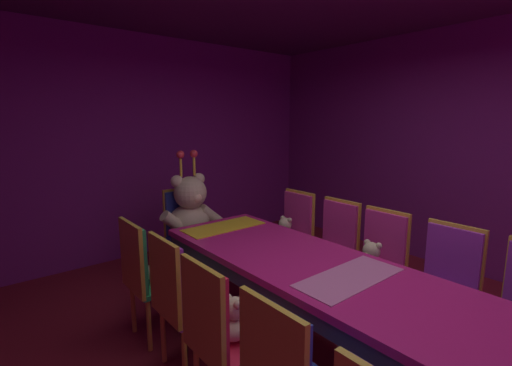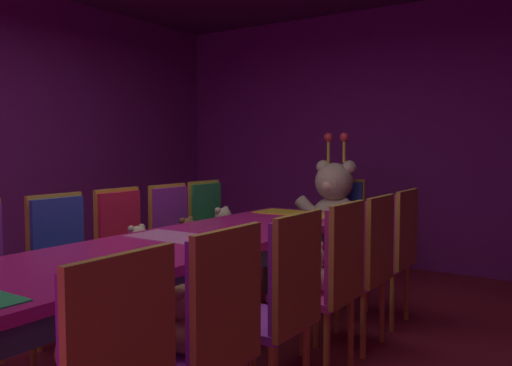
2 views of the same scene
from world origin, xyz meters
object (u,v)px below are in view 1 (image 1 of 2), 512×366
Objects in this scene: chair_left_5 at (143,269)px; chair_right_3 at (380,255)px; banquet_table at (349,290)px; teddy_left_3 at (236,321)px; chair_left_3 at (215,326)px; teddy_left_5 at (160,265)px; teddy_right_5 at (285,232)px; chair_right_2 at (448,277)px; throne_chair at (184,223)px; chair_left_4 at (176,292)px; chair_right_5 at (294,227)px; teddy_right_3 at (371,261)px; chair_right_4 at (336,240)px; teddy_left_4 at (195,288)px; king_teddy_bear at (191,211)px.

chair_right_3 is (1.68, -1.02, 0.00)m from chair_left_5.
chair_left_5 is (-0.85, 1.30, -0.06)m from banquet_table.
chair_left_5 reaches higher than teddy_left_3.
banquet_table is 3.40× the size of chair_left_3.
chair_left_3 is 3.06× the size of teddy_left_5.
teddy_right_5 is (1.39, 1.03, 0.00)m from teddy_left_3.
teddy_left_3 is 1.63m from chair_right_2.
throne_chair is (0.00, 2.22, -0.06)m from banquet_table.
chair_left_4 and chair_right_5 have the same top height.
chair_left_3 is 1.00× the size of throne_chair.
teddy_right_3 is at bearing -36.08° from teddy_left_5.
teddy_left_5 is 0.33× the size of chair_right_3.
chair_right_4 reaches higher than teddy_left_5.
teddy_left_4 is 1.47m from teddy_right_5.
chair_left_3 is 1.53m from teddy_right_3.
chair_left_3 reaches higher than teddy_right_5.
teddy_right_3 reaches higher than teddy_left_3.
throne_chair is at bearing 180.00° from king_teddy_bear.
teddy_left_3 is 1.00× the size of teddy_left_4.
chair_right_5 is at bearing 0.55° from chair_left_5.
chair_left_4 is at bearing -86.73° from chair_left_5.
teddy_right_3 is 1.04m from chair_right_5.
chair_right_2 is 1.03m from chair_right_4.
king_teddy_bear reaches higher than chair_left_4.
teddy_left_5 is at bearing 0.00° from chair_left_5.
teddy_left_5 is (-0.00, 1.02, 0.01)m from teddy_left_3.
king_teddy_bear is at bearing -70.18° from chair_right_2.
chair_right_4 reaches higher than teddy_right_5.
chair_left_5 is (-0.01, 1.02, 0.00)m from chair_left_3.
teddy_left_3 is at bearing -92.47° from teddy_left_4.
banquet_table is 3.48× the size of king_teddy_bear.
teddy_left_5 is 2.20m from chair_right_2.
chair_right_5 reaches higher than teddy_right_5.
king_teddy_bear is at bearing -64.66° from chair_right_3.
teddy_left_5 is 1.04m from king_teddy_bear.
chair_left_3 is 2.11m from throne_chair.
king_teddy_bear is (-0.83, 2.31, 0.17)m from chair_right_2.
teddy_left_5 is (-0.03, 0.50, 0.01)m from teddy_left_4.
chair_left_3 and chair_right_2 have the same top height.
chair_left_3 is 1.68m from chair_right_3.
chair_left_5 is at bearing -42.97° from chair_right_2.
chair_right_3 is at bearing 97.73° from teddy_right_5.
chair_right_3 reaches higher than teddy_left_4.
chair_right_5 is 3.35× the size of teddy_right_5.
chair_right_5 reaches higher than banquet_table.
teddy_left_3 is 1.02m from teddy_left_5.
chair_right_2 is 1.00× the size of throne_chair.
throne_chair reaches higher than banquet_table.
chair_left_5 is at bearing 98.35° from teddy_left_3.
chair_left_4 is at bearing -30.01° from throne_chair.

